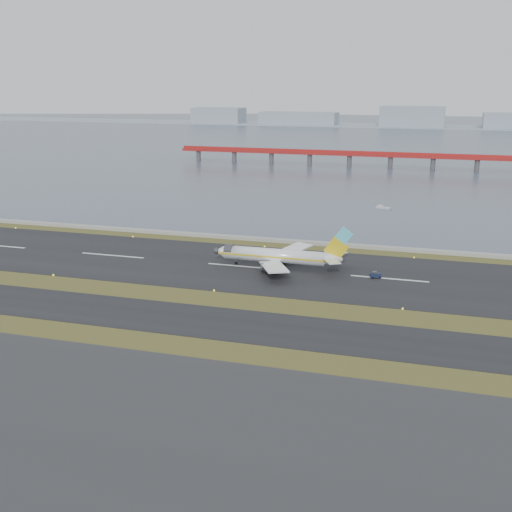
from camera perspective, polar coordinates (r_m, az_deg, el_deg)
name	(u,v)px	position (r m, az deg, el deg)	size (l,w,h in m)	color
ground	(203,301)	(150.02, -4.74, -4.03)	(1000.00, 1000.00, 0.00)	#414E1B
apron_strip	(73,415)	(105.12, -15.97, -13.42)	(1000.00, 50.00, 0.10)	#2C2C2F
taxiway_strip	(183,319)	(139.60, -6.53, -5.56)	(1000.00, 18.00, 0.10)	black
runway_strip	(242,267)	(176.91, -1.22, -0.94)	(1000.00, 45.00, 0.10)	black
seawall	(271,240)	(204.57, 1.35, 1.43)	(1000.00, 2.50, 1.00)	#999893
bay_water	(389,138)	(595.97, 11.76, 10.22)	(1400.00, 800.00, 1.30)	#434E60
red_pier	(391,156)	(385.29, 11.89, 8.69)	(260.00, 5.00, 10.20)	#A51E1C
far_shoreline	(415,121)	(753.85, 13.98, 11.56)	(1400.00, 80.00, 60.50)	#919EAC
airliner	(280,256)	(174.67, 2.11, 0.00)	(38.52, 32.89, 12.80)	white
pushback_tug	(375,275)	(169.34, 10.56, -1.66)	(3.16, 2.54, 1.78)	#161F3D
workboat_near	(383,207)	(262.87, 11.22, 4.25)	(6.29, 3.76, 1.46)	silver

